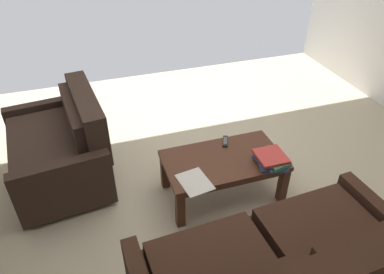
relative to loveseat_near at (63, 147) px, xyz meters
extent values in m
cube|color=beige|center=(-1.34, 0.56, -0.37)|extent=(5.22, 5.16, 0.01)
cylinder|color=black|center=(-1.90, 1.39, -0.33)|extent=(0.05, 0.05, 0.06)
cube|color=#382116|center=(-1.61, 1.73, 0.13)|extent=(0.76, 0.76, 0.10)
cube|color=#382116|center=(-1.63, 1.99, 0.27)|extent=(0.70, 0.16, 0.35)
cube|color=#382116|center=(-2.05, 1.73, -0.04)|extent=(0.15, 0.82, 0.54)
cylinder|color=black|center=(0.44, -0.35, -0.33)|extent=(0.06, 0.06, 0.06)
cylinder|color=black|center=(0.35, 0.44, -0.33)|extent=(0.06, 0.06, 0.06)
cylinder|color=black|center=(-0.22, -0.43, -0.33)|extent=(0.06, 0.06, 0.06)
cylinder|color=black|center=(-0.31, 0.37, -0.33)|extent=(0.06, 0.06, 0.06)
cube|color=#33231C|center=(0.06, 0.01, -0.12)|extent=(0.89, 1.04, 0.37)
cube|color=#33231C|center=(0.08, 0.01, 0.12)|extent=(0.79, 0.96, 0.10)
cube|color=#33231C|center=(-0.27, -0.03, 0.26)|extent=(0.29, 0.97, 0.48)
cube|color=#33231C|center=(-0.16, -0.02, 0.26)|extent=(0.22, 0.87, 0.34)
cube|color=#33231C|center=(0.12, -0.52, -0.05)|extent=(0.79, 0.19, 0.53)
cube|color=#33231C|center=(0.00, 0.53, -0.05)|extent=(0.79, 0.19, 0.53)
cube|color=#4C2819|center=(-1.33, 0.67, 0.02)|extent=(1.03, 0.59, 0.04)
cube|color=#4C2819|center=(-1.33, 0.67, -0.03)|extent=(0.95, 0.53, 0.05)
cube|color=#4C2819|center=(-1.80, 0.42, -0.18)|extent=(0.07, 0.07, 0.36)
cube|color=#4C2819|center=(-0.85, 0.42, -0.18)|extent=(0.07, 0.07, 0.36)
cube|color=#4C2819|center=(-1.80, 0.92, -0.18)|extent=(0.07, 0.07, 0.36)
cube|color=#4C2819|center=(-0.85, 0.92, -0.18)|extent=(0.07, 0.07, 0.36)
cube|color=#385693|center=(-1.69, 0.84, 0.05)|extent=(0.29, 0.32, 0.02)
cube|color=#385693|center=(-1.67, 0.85, 0.07)|extent=(0.24, 0.28, 0.02)
cube|color=#337F51|center=(-1.69, 0.85, 0.09)|extent=(0.23, 0.32, 0.03)
cube|color=#C63833|center=(-1.67, 0.85, 0.12)|extent=(0.24, 0.26, 0.03)
cube|color=black|center=(-1.43, 0.45, 0.05)|extent=(0.10, 0.16, 0.02)
cube|color=#59595B|center=(-1.43, 0.45, 0.06)|extent=(0.07, 0.11, 0.00)
cube|color=silver|center=(-0.99, 0.87, 0.04)|extent=(0.27, 0.32, 0.01)
camera|label=1|loc=(-0.31, 2.89, 1.99)|focal=33.59mm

